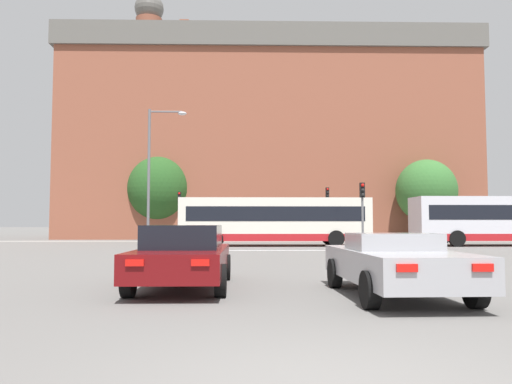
% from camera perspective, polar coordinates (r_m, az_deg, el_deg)
% --- Properties ---
extents(stop_line_strip, '(9.11, 0.30, 0.01)m').
position_cam_1_polar(stop_line_strip, '(26.42, 0.41, -6.69)').
color(stop_line_strip, silver).
rests_on(stop_line_strip, ground_plane).
extents(far_pavement, '(70.12, 2.50, 0.01)m').
position_cam_1_polar(far_pavement, '(40.07, -0.15, -5.65)').
color(far_pavement, gray).
rests_on(far_pavement, ground_plane).
extents(brick_civic_building, '(39.76, 15.30, 25.62)m').
position_cam_1_polar(brick_civic_building, '(52.24, 1.23, 5.79)').
color(brick_civic_building, brown).
rests_on(brick_civic_building, ground_plane).
extents(car_saloon_left, '(2.00, 4.81, 1.38)m').
position_cam_1_polar(car_saloon_left, '(11.26, -8.25, -7.17)').
color(car_saloon_left, '#600C0F').
rests_on(car_saloon_left, ground_plane).
extents(car_roadster_right, '(2.10, 4.61, 1.22)m').
position_cam_1_polar(car_roadster_right, '(10.17, 15.57, -7.83)').
color(car_roadster_right, '#9E9EA3').
rests_on(car_roadster_right, ground_plane).
extents(bus_crossing_lead, '(11.89, 2.70, 3.01)m').
position_cam_1_polar(bus_crossing_lead, '(31.60, 2.13, -3.26)').
color(bus_crossing_lead, silver).
rests_on(bus_crossing_lead, ground_plane).
extents(bus_crossing_trailing, '(11.44, 2.71, 3.10)m').
position_cam_1_polar(bus_crossing_trailing, '(35.54, 26.43, -2.84)').
color(bus_crossing_trailing, silver).
rests_on(bus_crossing_trailing, ground_plane).
extents(traffic_light_far_left, '(0.26, 0.31, 3.95)m').
position_cam_1_polar(traffic_light_far_left, '(40.07, -8.76, -1.80)').
color(traffic_light_far_left, slate).
rests_on(traffic_light_far_left, ground_plane).
extents(traffic_light_far_right, '(0.26, 0.31, 4.27)m').
position_cam_1_polar(traffic_light_far_right, '(39.77, 8.17, -1.50)').
color(traffic_light_far_right, slate).
rests_on(traffic_light_far_right, ground_plane).
extents(traffic_light_near_right, '(0.26, 0.31, 3.61)m').
position_cam_1_polar(traffic_light_near_right, '(27.30, 12.08, -1.36)').
color(traffic_light_near_right, slate).
rests_on(traffic_light_near_right, ground_plane).
extents(street_lamp_junction, '(2.25, 0.36, 8.12)m').
position_cam_1_polar(street_lamp_junction, '(29.65, -11.48, 3.20)').
color(street_lamp_junction, slate).
rests_on(street_lamp_junction, ground_plane).
extents(pedestrian_waiting, '(0.45, 0.42, 1.66)m').
position_cam_1_polar(pedestrian_waiting, '(39.62, -4.89, -4.26)').
color(pedestrian_waiting, '#333851').
rests_on(pedestrian_waiting, ground_plane).
extents(pedestrian_walking_east, '(0.44, 0.31, 1.77)m').
position_cam_1_polar(pedestrian_walking_east, '(41.09, -8.66, -4.11)').
color(pedestrian_walking_east, black).
rests_on(pedestrian_walking_east, ground_plane).
extents(tree_by_building, '(5.13, 5.13, 6.91)m').
position_cam_1_polar(tree_by_building, '(45.14, 18.89, 0.12)').
color(tree_by_building, '#4C3823').
rests_on(tree_by_building, ground_plane).
extents(tree_kerbside, '(5.76, 5.76, 7.60)m').
position_cam_1_polar(tree_kerbside, '(46.03, -10.99, 0.37)').
color(tree_kerbside, '#4C3823').
rests_on(tree_kerbside, ground_plane).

